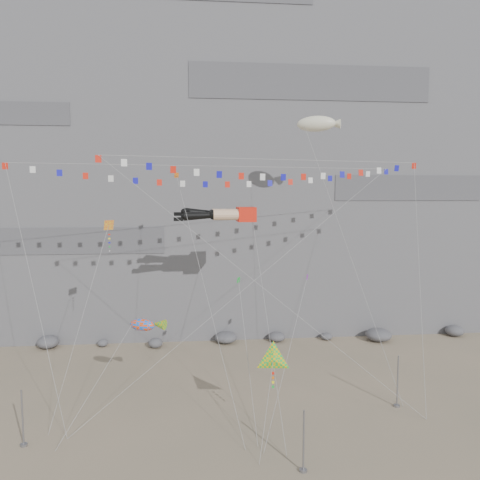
# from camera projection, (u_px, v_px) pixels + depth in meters

# --- Properties ---
(ground) EXTENTS (120.00, 120.00, 0.00)m
(ground) POSITION_uv_depth(u_px,v_px,m) (240.00, 409.00, 37.57)
(ground) COLOR gray
(ground) RESTS_ON ground
(cliff) EXTENTS (80.00, 28.00, 50.00)m
(cliff) POSITION_uv_depth(u_px,v_px,m) (218.00, 140.00, 66.87)
(cliff) COLOR slate
(cliff) RESTS_ON ground
(talus_boulders) EXTENTS (60.00, 3.00, 1.20)m
(talus_boulders) POSITION_uv_depth(u_px,v_px,m) (226.00, 338.00, 54.35)
(talus_boulders) COLOR #59595E
(talus_boulders) RESTS_ON ground
(anchor_pole_left) EXTENTS (0.12, 0.12, 3.97)m
(anchor_pole_left) POSITION_uv_depth(u_px,v_px,m) (23.00, 418.00, 31.87)
(anchor_pole_left) COLOR gray
(anchor_pole_left) RESTS_ON ground
(anchor_pole_center) EXTENTS (0.12, 0.12, 3.97)m
(anchor_pole_center) POSITION_uv_depth(u_px,v_px,m) (304.00, 441.00, 28.90)
(anchor_pole_center) COLOR gray
(anchor_pole_center) RESTS_ON ground
(anchor_pole_right) EXTENTS (0.12, 0.12, 4.27)m
(anchor_pole_right) POSITION_uv_depth(u_px,v_px,m) (398.00, 381.00, 37.80)
(anchor_pole_right) COLOR gray
(anchor_pole_right) RESTS_ON ground
(legs_kite) EXTENTS (7.90, 16.16, 21.40)m
(legs_kite) POSITION_uv_depth(u_px,v_px,m) (224.00, 214.00, 43.51)
(legs_kite) COLOR red
(legs_kite) RESTS_ON ground
(flag_banner_upper) EXTENTS (34.94, 14.13, 25.17)m
(flag_banner_upper) POSITION_uv_depth(u_px,v_px,m) (216.00, 166.00, 42.89)
(flag_banner_upper) COLOR red
(flag_banner_upper) RESTS_ON ground
(flag_banner_lower) EXTENTS (27.39, 9.33, 23.71)m
(flag_banner_lower) POSITION_uv_depth(u_px,v_px,m) (273.00, 160.00, 38.98)
(flag_banner_lower) COLOR red
(flag_banner_lower) RESTS_ON ground
(harlequin_kite) EXTENTS (4.48, 7.28, 16.31)m
(harlequin_kite) POSITION_uv_depth(u_px,v_px,m) (109.00, 226.00, 38.57)
(harlequin_kite) COLOR red
(harlequin_kite) RESTS_ON ground
(fish_windsock) EXTENTS (7.06, 7.40, 10.57)m
(fish_windsock) POSITION_uv_depth(u_px,v_px,m) (142.00, 325.00, 37.27)
(fish_windsock) COLOR #FF480D
(fish_windsock) RESTS_ON ground
(delta_kite) EXTENTS (2.79, 3.60, 7.48)m
(delta_kite) POSITION_uv_depth(u_px,v_px,m) (273.00, 360.00, 32.48)
(delta_kite) COLOR #E3AD0B
(delta_kite) RESTS_ON ground
(blimp_windsock) EXTENTS (7.37, 11.75, 26.52)m
(blimp_windsock) POSITION_uv_depth(u_px,v_px,m) (316.00, 124.00, 45.25)
(blimp_windsock) COLOR #EDE7C3
(blimp_windsock) RESTS_ON ground
(small_kite_a) EXTENTS (5.56, 15.28, 24.46)m
(small_kite_a) POSITION_uv_depth(u_px,v_px,m) (178.00, 181.00, 43.36)
(small_kite_a) COLOR orange
(small_kite_a) RESTS_ON ground
(small_kite_b) EXTENTS (6.27, 12.35, 16.26)m
(small_kite_b) POSITION_uv_depth(u_px,v_px,m) (307.00, 280.00, 42.09)
(small_kite_b) COLOR purple
(small_kite_b) RESTS_ON ground
(small_kite_c) EXTENTS (1.14, 9.01, 13.08)m
(small_kite_c) POSITION_uv_depth(u_px,v_px,m) (239.00, 283.00, 39.04)
(small_kite_c) COLOR green
(small_kite_c) RESTS_ON ground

